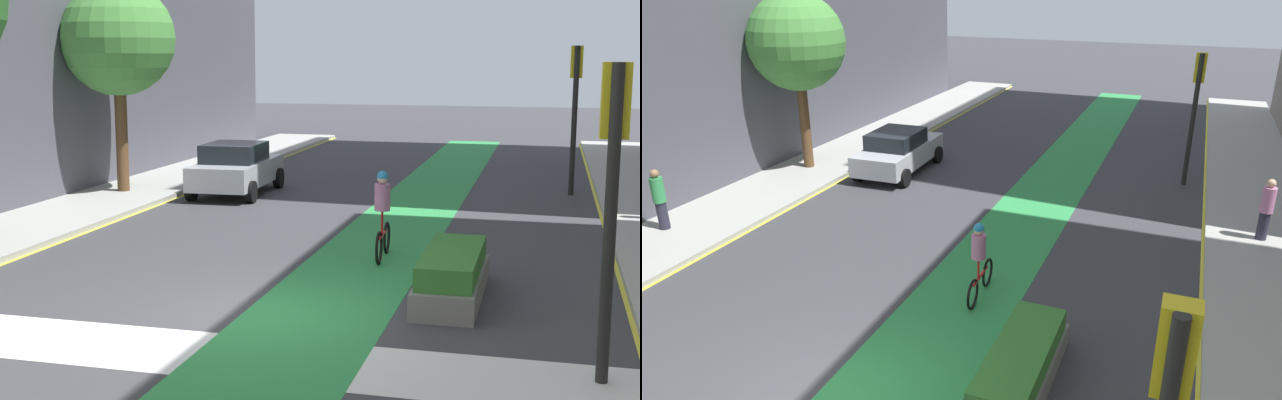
{
  "view_description": "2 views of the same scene",
  "coord_description": "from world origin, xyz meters",
  "views": [
    {
      "loc": [
        4.59,
        -12.99,
        4.17
      ],
      "look_at": [
        0.01,
        4.3,
        1.19
      ],
      "focal_mm": 48.96,
      "sensor_mm": 36.0,
      "label": 1
    },
    {
      "loc": [
        5.2,
        -6.23,
        6.73
      ],
      "look_at": [
        0.13,
        6.25,
        1.48
      ],
      "focal_mm": 32.23,
      "sensor_mm": 36.0,
      "label": 2
    }
  ],
  "objects": [
    {
      "name": "ground_plane",
      "position": [
        0.0,
        0.0,
        0.0
      ],
      "size": [
        120.0,
        120.0,
        0.0
      ],
      "primitive_type": "plane",
      "color": "#38383D"
    },
    {
      "name": "bike_lane_paint",
      "position": [
        1.05,
        0.0,
        0.0
      ],
      "size": [
        2.4,
        60.0,
        0.01
      ],
      "primitive_type": "cube",
      "color": "#2D8C47",
      "rests_on": "ground_plane"
    },
    {
      "name": "crosswalk_band",
      "position": [
        0.0,
        -2.0,
        0.0
      ],
      "size": [
        12.0,
        1.8,
        0.01
      ],
      "primitive_type": "cube",
      "color": "silver",
      "rests_on": "ground_plane"
    },
    {
      "name": "traffic_signal_near_right",
      "position": [
        5.36,
        -1.59,
        2.87
      ],
      "size": [
        0.35,
        0.52,
        4.08
      ],
      "color": "black",
      "rests_on": "ground_plane"
    },
    {
      "name": "traffic_signal_far_right",
      "position": [
        5.26,
        14.19,
        3.11
      ],
      "size": [
        0.35,
        0.52,
        4.44
      ],
      "color": "black",
      "rests_on": "ground_plane"
    },
    {
      "name": "car_silver_left_far",
      "position": [
        -4.54,
        11.59,
        0.8
      ],
      "size": [
        2.15,
        4.26,
        1.57
      ],
      "color": "#B2B7BF",
      "rests_on": "ground_plane"
    },
    {
      "name": "cyclist_in_lane",
      "position": [
        1.34,
        4.29,
        0.97
      ],
      "size": [
        0.32,
        1.73,
        1.86
      ],
      "color": "black",
      "rests_on": "ground_plane"
    },
    {
      "name": "street_tree_far",
      "position": [
        -7.72,
        10.48,
        4.61
      ],
      "size": [
        3.34,
        3.34,
        6.17
      ],
      "color": "brown",
      "rests_on": "sidewalk_left"
    },
    {
      "name": "median_planter",
      "position": [
        3.05,
        1.74,
        0.4
      ],
      "size": [
        1.04,
        3.21,
        0.85
      ],
      "color": "slate",
      "rests_on": "ground_plane"
    }
  ]
}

